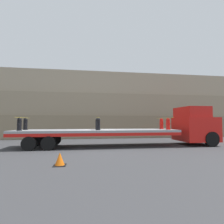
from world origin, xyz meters
TOP-DOWN VIEW (x-y plane):
  - ground_plane at (0.00, 0.00)m, footprint 120.00×120.00m
  - rock_cliff at (0.00, 7.09)m, footprint 60.00×3.30m
  - truck_cab at (7.35, 0.00)m, footprint 2.46×2.68m
  - flatbed_trailer at (-0.57, 0.00)m, footprint 10.99×2.57m
  - fire_hydrant_black_near_0 at (-4.90, -0.54)m, footprint 0.33×0.48m
  - fire_hydrant_black_far_0 at (-4.90, 0.54)m, footprint 0.33×0.48m
  - fire_hydrant_black_near_1 at (0.00, -0.54)m, footprint 0.33×0.48m
  - fire_hydrant_black_far_1 at (0.00, 0.54)m, footprint 0.33×0.48m
  - fire_hydrant_red_near_2 at (4.90, -0.54)m, footprint 0.33×0.48m
  - fire_hydrant_red_far_2 at (4.90, 0.54)m, footprint 0.33×0.48m
  - cargo_strap_rear at (-4.90, 0.00)m, footprint 0.05×2.67m
  - cargo_strap_middle at (0.00, 0.00)m, footprint 0.05×2.67m
  - cargo_strap_front at (4.90, 0.00)m, footprint 0.05×2.67m
  - traffic_cone at (-1.80, -4.95)m, footprint 0.48×0.48m

SIDE VIEW (x-z plane):
  - ground_plane at x=0.00m, z-range 0.00..0.00m
  - traffic_cone at x=-1.80m, z-range -0.01..0.50m
  - flatbed_trailer at x=-0.57m, z-range 0.39..1.54m
  - truck_cab at x=7.35m, z-range 0.01..2.80m
  - fire_hydrant_black_near_0 at x=-4.90m, z-range 1.14..1.95m
  - fire_hydrant_black_far_0 at x=-4.90m, z-range 1.14..1.95m
  - fire_hydrant_black_near_1 at x=0.00m, z-range 1.14..1.95m
  - fire_hydrant_black_far_1 at x=0.00m, z-range 1.14..1.95m
  - fire_hydrant_red_near_2 at x=4.90m, z-range 1.14..1.95m
  - fire_hydrant_red_far_2 at x=4.90m, z-range 1.14..1.95m
  - cargo_strap_rear at x=-4.90m, z-range 1.97..1.98m
  - cargo_strap_middle at x=0.00m, z-range 1.97..1.98m
  - cargo_strap_front at x=4.90m, z-range 1.97..1.98m
  - rock_cliff at x=0.00m, z-range 0.00..6.95m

